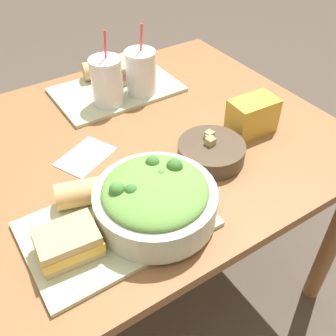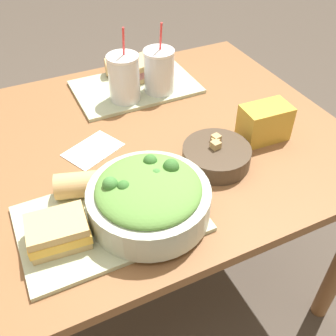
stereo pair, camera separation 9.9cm
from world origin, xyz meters
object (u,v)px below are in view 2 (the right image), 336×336
sandwich_near (58,232)px  napkin_folded (93,150)px  chip_bag (265,123)px  salad_bowl (149,197)px  soup_bowl (216,155)px  baguette_far (124,66)px  drink_cup_dark (124,79)px  sandwich_far (140,69)px  drink_cup_red (159,72)px  baguette_near (86,184)px

sandwich_near → napkin_folded: 0.34m
chip_bag → sandwich_near: bearing=-165.1°
salad_bowl → soup_bowl: (0.24, 0.10, -0.04)m
baguette_far → drink_cup_dark: drink_cup_dark is taller
sandwich_far → drink_cup_dark: bearing=-142.4°
drink_cup_dark → chip_bag: size_ratio=1.70×
salad_bowl → chip_bag: size_ratio=1.97×
drink_cup_red → chip_bag: drink_cup_red is taller
napkin_folded → chip_bag: bearing=-18.3°
baguette_near → sandwich_far: 0.61m
baguette_near → napkin_folded: baguette_near is taller
sandwich_far → drink_cup_red: bearing=-91.4°
salad_bowl → chip_bag: salad_bowl is taller
sandwich_far → baguette_far: 0.06m
salad_bowl → sandwich_far: salad_bowl is taller
drink_cup_dark → drink_cup_red: bearing=0.0°
soup_bowl → drink_cup_red: 0.41m
sandwich_near → drink_cup_dark: drink_cup_dark is taller
drink_cup_red → salad_bowl: bearing=-116.9°
baguette_far → baguette_near: bearing=163.1°
baguette_far → sandwich_near: bearing=161.0°
soup_bowl → baguette_near: 0.36m
baguette_near → soup_bowl: bearing=-76.4°
sandwich_far → baguette_far: same height
baguette_far → drink_cup_dark: (-0.06, -0.17, 0.04)m
sandwich_near → drink_cup_red: (0.47, 0.50, 0.04)m
sandwich_far → drink_cup_red: (0.02, -0.12, 0.04)m
sandwich_far → drink_cup_dark: size_ratio=0.65×
sandwich_near → sandwich_far: same height
salad_bowl → sandwich_near: bearing=177.7°
chip_bag → soup_bowl: bearing=-164.1°
drink_cup_dark → napkin_folded: size_ratio=1.32×
napkin_folded → baguette_far: bearing=57.4°
baguette_near → chip_bag: size_ratio=1.10×
baguette_near → drink_cup_red: (0.37, 0.38, 0.04)m
chip_bag → napkin_folded: 0.51m
baguette_near → drink_cup_dark: bearing=-15.2°
sandwich_far → napkin_folded: (-0.28, -0.33, -0.04)m
salad_bowl → drink_cup_dark: bearing=75.3°
salad_bowl → sandwich_near: size_ratio=2.03×
baguette_far → soup_bowl: bearing=-162.7°
drink_cup_dark → chip_bag: (0.30, -0.36, -0.03)m
soup_bowl → baguette_far: bearing=95.1°
salad_bowl → soup_bowl: 0.27m
baguette_near → drink_cup_dark: size_ratio=0.65×
drink_cup_dark → napkin_folded: bearing=-131.1°
sandwich_near → chip_bag: bearing=17.0°
baguette_near → chip_bag: chip_bag is taller
drink_cup_dark → napkin_folded: 0.29m
sandwich_far → chip_bag: size_ratio=1.11×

